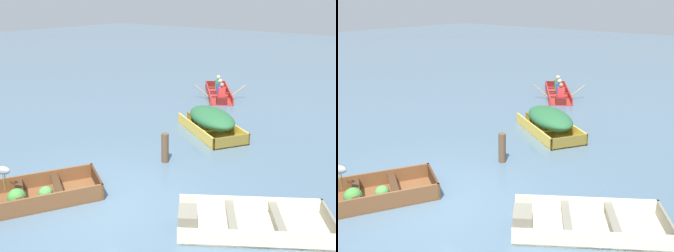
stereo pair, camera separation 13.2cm
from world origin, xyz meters
TOP-DOWN VIEW (x-y plane):
  - ground_plane at (0.00, 0.00)m, footprint 80.00×80.00m
  - dinghy_wooden_brown_foreground at (-1.24, -0.90)m, footprint 2.26×2.84m
  - skiff_cream_near_moored at (2.85, 1.11)m, footprint 3.09×2.67m
  - skiff_yellow_mid_moored at (-0.54, 5.19)m, footprint 2.95×2.45m
  - rowboat_red_with_crew at (-2.72, 9.27)m, footprint 2.70×3.18m
  - heron_on_dinghy at (-1.44, -1.35)m, footprint 0.44×0.28m
  - mooring_post at (-0.29, 2.50)m, footprint 0.20×0.20m

SIDE VIEW (x-z plane):
  - ground_plane at x=0.00m, z-range 0.00..0.00m
  - skiff_cream_near_moored at x=2.85m, z-range -0.06..0.28m
  - dinghy_wooden_brown_foreground at x=-1.24m, z-range -0.06..0.36m
  - rowboat_red_with_crew at x=-2.72m, z-range -0.24..0.64m
  - mooring_post at x=-0.29m, z-range 0.00..0.81m
  - skiff_yellow_mid_moored at x=-0.54m, z-range 0.05..0.84m
  - heron_on_dinghy at x=-1.44m, z-range 0.47..1.31m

